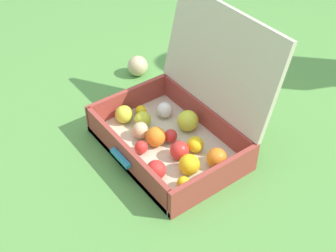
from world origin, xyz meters
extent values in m
plane|color=#569342|center=(0.00, 0.00, 0.00)|extent=(16.00, 16.00, 0.00)
cube|color=beige|center=(0.00, 0.03, 0.01)|extent=(0.56, 0.39, 0.03)
cube|color=#9E3D33|center=(-0.27, 0.03, 0.06)|extent=(0.02, 0.39, 0.12)
cube|color=#9E3D33|center=(0.28, 0.03, 0.06)|extent=(0.02, 0.39, 0.12)
cube|color=#9E3D33|center=(0.00, -0.16, 0.06)|extent=(0.52, 0.02, 0.12)
cube|color=#9E3D33|center=(0.00, 0.21, 0.06)|extent=(0.52, 0.02, 0.12)
cube|color=beige|center=(0.00, 0.27, 0.31)|extent=(0.56, 0.11, 0.38)
cube|color=teal|center=(0.00, -0.18, 0.07)|extent=(0.11, 0.02, 0.02)
sphere|color=yellow|center=(0.17, 0.00, 0.06)|extent=(0.08, 0.08, 0.08)
sphere|color=red|center=(-0.02, -0.08, 0.05)|extent=(0.05, 0.05, 0.05)
sphere|color=orange|center=(-0.02, -0.01, 0.06)|extent=(0.08, 0.08, 0.08)
sphere|color=yellow|center=(0.09, 0.09, 0.06)|extent=(0.06, 0.06, 0.06)
sphere|color=#CCDB38|center=(-0.21, -0.03, 0.06)|extent=(0.07, 0.07, 0.07)
sphere|color=white|center=(-0.14, 0.12, 0.06)|extent=(0.06, 0.06, 0.06)
sphere|color=orange|center=(0.20, 0.10, 0.06)|extent=(0.07, 0.07, 0.07)
sphere|color=#CCDB38|center=(-0.14, 0.01, 0.06)|extent=(0.07, 0.07, 0.07)
sphere|color=red|center=(0.12, -0.11, 0.06)|extent=(0.07, 0.07, 0.07)
sphere|color=#D1B784|center=(-0.09, -0.03, 0.06)|extent=(0.07, 0.07, 0.07)
sphere|color=#CCDB38|center=(-0.02, 0.14, 0.07)|extent=(0.08, 0.08, 0.08)
sphere|color=yellow|center=(-0.20, 0.04, 0.05)|extent=(0.05, 0.05, 0.05)
sphere|color=red|center=(-0.01, 0.05, 0.05)|extent=(0.05, 0.05, 0.05)
sphere|color=red|center=(0.09, 0.02, 0.06)|extent=(0.07, 0.07, 0.07)
sphere|color=yellow|center=(0.21, -0.06, 0.05)|extent=(0.05, 0.05, 0.05)
sphere|color=#D1B784|center=(-0.49, 0.22, 0.05)|extent=(0.09, 0.09, 0.09)
camera|label=1|loc=(1.05, -0.74, 1.23)|focal=49.50mm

